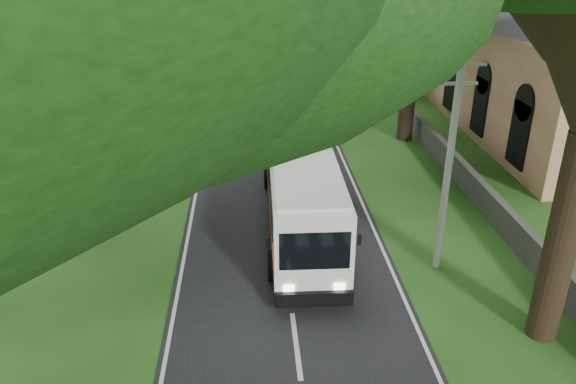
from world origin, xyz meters
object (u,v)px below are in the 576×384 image
object	(u,v)px
church	(567,48)
pole_near	(449,160)
pole_mid	(349,49)
distant_car_a	(252,56)
coach_bus	(300,182)
distant_car_c	(273,27)
pedestrian	(110,205)
pole_far	(314,11)
distant_car_b	(241,31)

from	to	relation	value
church	pole_near	bearing A→B (deg)	-128.50
pole_mid	distant_car_a	size ratio (longest dim) A/B	1.92
coach_bus	church	bearing A→B (deg)	35.78
coach_bus	distant_car_a	size ratio (longest dim) A/B	2.91
coach_bus	distant_car_a	distance (m)	32.27
distant_car_c	pedestrian	size ratio (longest dim) A/B	2.17
pedestrian	pole_mid	bearing A→B (deg)	-19.89
pole_near	distant_car_c	distance (m)	54.45
pole_near	coach_bus	world-z (taller)	pole_near
coach_bus	pole_mid	bearing A→B (deg)	74.90
church	pole_mid	world-z (taller)	church
church	pedestrian	size ratio (longest dim) A/B	12.48
pole_near	pole_far	size ratio (longest dim) A/B	1.00
church	distant_car_b	distance (m)	40.18
pole_mid	coach_bus	bearing A→B (deg)	-106.06
coach_bus	distant_car_b	xyz separation A→B (m)	(-2.62, 46.65, -1.14)
pole_mid	pole_far	bearing A→B (deg)	90.00
church	pole_mid	bearing A→B (deg)	160.19
pole_mid	coach_bus	world-z (taller)	pole_mid
pole_near	distant_car_b	size ratio (longest dim) A/B	1.75
coach_bus	distant_car_c	world-z (taller)	coach_bus
distant_car_a	distant_car_b	size ratio (longest dim) A/B	0.91
church	pole_mid	size ratio (longest dim) A/B	3.00
distant_car_c	distant_car_a	bearing A→B (deg)	96.92
distant_car_a	pedestrian	size ratio (longest dim) A/B	2.17
church	pole_far	xyz separation A→B (m)	(-12.36, 24.45, -0.73)
distant_car_a	pole_mid	bearing A→B (deg)	92.02
distant_car_c	pedestrian	xyz separation A→B (m)	(-9.07, -50.16, 0.33)
pole_near	distant_car_c	bearing A→B (deg)	93.63
church	coach_bus	world-z (taller)	church
pole_far	pedestrian	bearing A→B (deg)	-109.20
distant_car_c	coach_bus	bearing A→B (deg)	104.36
distant_car_c	distant_car_b	bearing A→B (deg)	60.96
coach_bus	pole_far	bearing A→B (deg)	83.59
coach_bus	distant_car_b	world-z (taller)	coach_bus
pole_near	pole_far	world-z (taller)	same
pole_near	pole_far	bearing A→B (deg)	90.00
distant_car_c	pedestrian	world-z (taller)	pedestrian
coach_bus	distant_car_a	bearing A→B (deg)	93.81
pole_mid	distant_car_c	world-z (taller)	pole_mid
pole_far	pole_near	bearing A→B (deg)	-90.00
coach_bus	distant_car_c	distance (m)	50.58
church	distant_car_c	xyz separation A→B (m)	(-15.80, 38.68, -4.27)
church	distant_car_c	distance (m)	42.00
pole_far	distant_car_c	bearing A→B (deg)	103.59
pole_far	distant_car_b	world-z (taller)	pole_far
distant_car_a	distant_car_c	distance (m)	18.56
pole_near	pole_far	distance (m)	40.00
distant_car_a	coach_bus	bearing A→B (deg)	73.24
pole_near	distant_car_b	distance (m)	50.97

